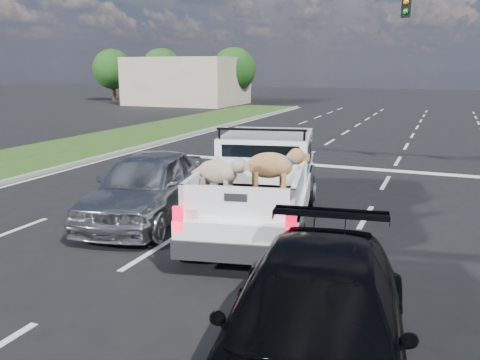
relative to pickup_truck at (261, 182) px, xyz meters
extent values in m
plane|color=black|center=(0.36, -2.42, -1.03)|extent=(160.00, 160.00, 0.00)
cube|color=silver|center=(-4.89, 3.58, -1.02)|extent=(0.12, 60.00, 0.01)
cube|color=silver|center=(-1.39, 3.58, -1.02)|extent=(0.12, 60.00, 0.01)
cube|color=silver|center=(2.11, 3.58, -1.02)|extent=(0.12, 60.00, 0.01)
cube|color=silver|center=(-8.44, 3.58, -1.02)|extent=(0.15, 60.00, 0.01)
cube|color=silver|center=(0.36, 7.58, -1.02)|extent=(17.00, 0.45, 0.01)
cube|color=#234715|center=(-11.14, 3.58, -0.98)|extent=(5.00, 60.00, 0.10)
cube|color=#9A948D|center=(-8.69, 3.58, -0.96)|extent=(0.15, 60.00, 0.14)
cube|color=black|center=(2.16, 8.08, 4.57)|extent=(0.30, 0.18, 0.95)
cube|color=#C7B598|center=(-19.64, 33.58, 1.17)|extent=(10.00, 8.00, 4.40)
cylinder|color=#332114|center=(-29.64, 35.58, 0.05)|extent=(0.44, 0.44, 2.16)
sphere|color=#103B10|center=(-29.64, 35.58, 2.27)|extent=(4.20, 4.20, 4.20)
cylinder|color=#332114|center=(-23.64, 35.58, 0.05)|extent=(0.44, 0.44, 2.16)
sphere|color=#103B10|center=(-23.64, 35.58, 2.27)|extent=(4.20, 4.20, 4.20)
cylinder|color=#332114|center=(-15.64, 35.58, 0.05)|extent=(0.44, 0.44, 2.16)
sphere|color=#103B10|center=(-15.64, 35.58, 2.27)|extent=(4.20, 4.20, 4.20)
cylinder|color=black|center=(-0.46, -2.49, -0.61)|extent=(0.47, 0.88, 0.84)
cylinder|color=black|center=(1.42, -2.09, -0.61)|extent=(0.47, 0.88, 0.84)
cylinder|color=black|center=(-1.29, 1.50, -0.61)|extent=(0.47, 0.88, 0.84)
cylinder|color=black|center=(0.58, 1.89, -0.61)|extent=(0.47, 0.88, 0.84)
cube|color=white|center=(0.05, -0.24, -0.30)|extent=(3.24, 6.14, 0.57)
cube|color=white|center=(-0.23, 1.11, 0.46)|extent=(2.50, 2.89, 0.95)
cube|color=black|center=(0.03, -0.12, 0.49)|extent=(1.68, 0.38, 0.68)
cylinder|color=black|center=(0.00, 0.03, 1.15)|extent=(1.95, 0.46, 0.06)
cube|color=black|center=(0.32, -1.51, -0.05)|extent=(2.49, 3.15, 0.07)
cube|color=white|center=(-0.60, -1.70, 0.27)|extent=(0.66, 2.77, 0.57)
cube|color=white|center=(1.23, -1.32, 0.27)|extent=(0.66, 2.77, 0.57)
cube|color=white|center=(0.60, -2.84, 0.27)|extent=(1.94, 0.49, 0.57)
cube|color=red|center=(-0.27, -3.26, 0.02)|extent=(0.19, 0.10, 0.44)
cube|color=red|center=(1.56, -2.88, 0.02)|extent=(0.19, 0.10, 0.44)
cube|color=black|center=(0.63, -2.99, -0.50)|extent=(2.14, 0.76, 0.33)
imported|color=#A1A3A8|center=(-2.64, -0.52, -0.22)|extent=(2.71, 5.01, 1.62)
imported|color=black|center=(2.56, -5.36, -0.29)|extent=(2.77, 5.29, 1.46)
camera|label=1|loc=(3.72, -10.34, 2.48)|focal=38.00mm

